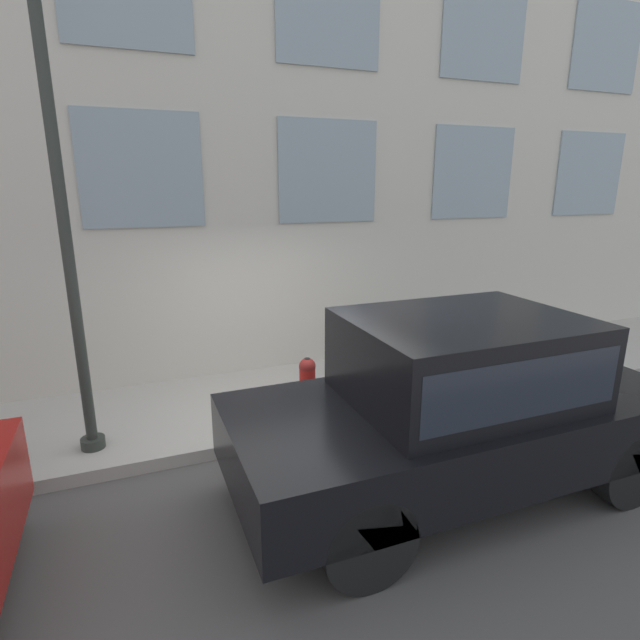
% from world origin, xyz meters
% --- Properties ---
extents(ground_plane, '(80.00, 80.00, 0.00)m').
position_xyz_m(ground_plane, '(0.00, 0.00, 0.00)').
color(ground_plane, '#514F4C').
extents(sidewalk, '(2.30, 60.00, 0.16)m').
position_xyz_m(sidewalk, '(1.15, 0.00, 0.08)').
color(sidewalk, '#B2ADA3').
rests_on(sidewalk, ground_plane).
extents(fire_hydrant, '(0.28, 0.41, 0.74)m').
position_xyz_m(fire_hydrant, '(0.52, -0.36, 0.53)').
color(fire_hydrant, red).
rests_on(fire_hydrant, sidewalk).
extents(person, '(0.30, 0.20, 1.23)m').
position_xyz_m(person, '(1.06, -0.93, 0.90)').
color(person, navy).
rests_on(person, sidewalk).
extents(parked_car_black_near, '(1.92, 4.58, 1.85)m').
position_xyz_m(parked_car_black_near, '(-1.44, -1.25, 1.02)').
color(parked_car_black_near, black).
rests_on(parked_car_black_near, ground_plane).
extents(street_lamp, '(0.36, 0.36, 5.89)m').
position_xyz_m(street_lamp, '(0.53, 2.25, 3.79)').
color(street_lamp, '#2D332D').
rests_on(street_lamp, sidewalk).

